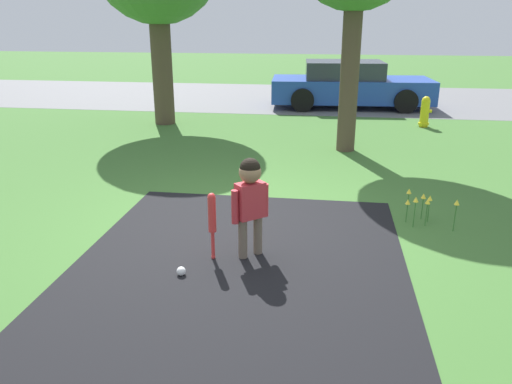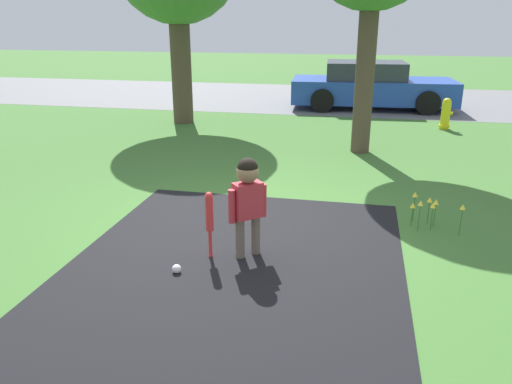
# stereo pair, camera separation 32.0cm
# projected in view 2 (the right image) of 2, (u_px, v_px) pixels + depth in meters

# --- Properties ---
(ground_plane) EXTENTS (60.00, 60.00, 0.00)m
(ground_plane) POSITION_uv_depth(u_px,v_px,m) (240.00, 224.00, 5.94)
(ground_plane) COLOR #3D6B2D
(driveway_strip) EXTENTS (3.30, 7.00, 0.01)m
(driveway_strip) POSITION_uv_depth(u_px,v_px,m) (185.00, 359.00, 3.59)
(driveway_strip) COLOR black
(driveway_strip) RESTS_ON ground
(street_strip) EXTENTS (40.00, 6.00, 0.01)m
(street_strip) POSITION_uv_depth(u_px,v_px,m) (318.00, 98.00, 15.34)
(street_strip) COLOR slate
(street_strip) RESTS_ON ground
(child) EXTENTS (0.34, 0.31, 1.04)m
(child) POSITION_uv_depth(u_px,v_px,m) (248.00, 194.00, 4.95)
(child) COLOR #6B5B4C
(child) RESTS_ON ground
(baseball_bat) EXTENTS (0.08, 0.08, 0.71)m
(baseball_bat) POSITION_uv_depth(u_px,v_px,m) (209.00, 216.00, 4.97)
(baseball_bat) COLOR red
(baseball_bat) RESTS_ON ground
(sports_ball) EXTENTS (0.09, 0.09, 0.09)m
(sports_ball) POSITION_uv_depth(u_px,v_px,m) (177.00, 269.00, 4.79)
(sports_ball) COLOR white
(sports_ball) RESTS_ON ground
(fire_hydrant) EXTENTS (0.27, 0.24, 0.69)m
(fire_hydrant) POSITION_uv_depth(u_px,v_px,m) (446.00, 114.00, 10.93)
(fire_hydrant) COLOR yellow
(fire_hydrant) RESTS_ON ground
(parked_car) EXTENTS (4.37, 2.16, 1.23)m
(parked_car) POSITION_uv_depth(u_px,v_px,m) (371.00, 86.00, 13.46)
(parked_car) COLOR #2347AD
(parked_car) RESTS_ON ground
(flower_bed) EXTENTS (0.56, 0.44, 0.39)m
(flower_bed) POSITION_uv_depth(u_px,v_px,m) (430.00, 204.00, 5.76)
(flower_bed) COLOR #38702D
(flower_bed) RESTS_ON ground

